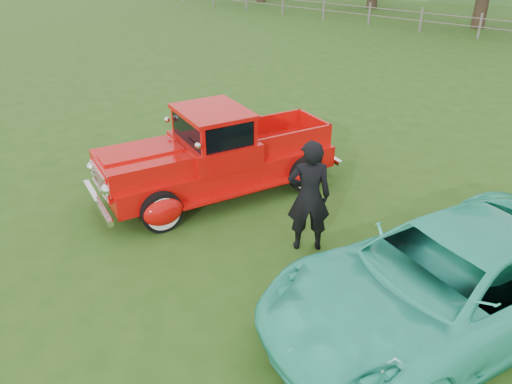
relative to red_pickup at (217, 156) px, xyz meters
The scene contains 4 objects.
ground 2.84m from the red_pickup, 50.50° to the right, with size 140.00×140.00×0.00m, color #294B14.
red_pickup is the anchor object (origin of this frame).
teal_sedan 5.07m from the red_pickup, 10.35° to the right, with size 2.39×5.18×1.44m, color #32C9A9.
man 2.60m from the red_pickup, 11.43° to the right, with size 0.71×0.47×1.95m, color black.
Camera 1 is at (4.66, -4.42, 4.82)m, focal length 35.00 mm.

